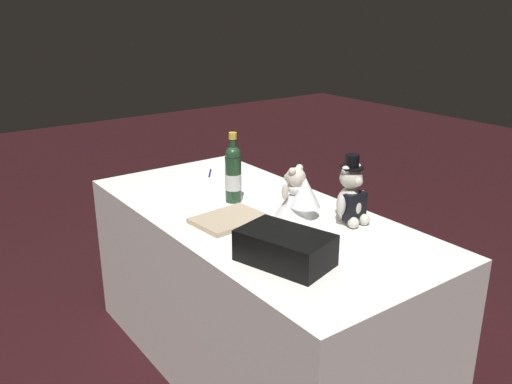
{
  "coord_description": "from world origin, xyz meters",
  "views": [
    {
      "loc": [
        1.81,
        -1.32,
        1.67
      ],
      "look_at": [
        0.0,
        0.0,
        0.88
      ],
      "focal_mm": 37.95,
      "sensor_mm": 36.0,
      "label": 1
    }
  ],
  "objects_px": {
    "guestbook": "(229,219)",
    "teddy_bear_groom": "(351,196)",
    "gift_case_black": "(285,248)",
    "champagne_bottle": "(233,173)",
    "signing_pen": "(210,173)",
    "teddy_bear_bride": "(298,195)"
  },
  "relations": [
    {
      "from": "gift_case_black",
      "to": "guestbook",
      "type": "bearing_deg",
      "value": 173.45
    },
    {
      "from": "signing_pen",
      "to": "gift_case_black",
      "type": "height_order",
      "value": "gift_case_black"
    },
    {
      "from": "teddy_bear_bride",
      "to": "champagne_bottle",
      "type": "height_order",
      "value": "champagne_bottle"
    },
    {
      "from": "teddy_bear_bride",
      "to": "teddy_bear_groom",
      "type": "bearing_deg",
      "value": 33.96
    },
    {
      "from": "teddy_bear_groom",
      "to": "champagne_bottle",
      "type": "height_order",
      "value": "champagne_bottle"
    },
    {
      "from": "teddy_bear_groom",
      "to": "teddy_bear_bride",
      "type": "xyz_separation_m",
      "value": [
        -0.19,
        -0.13,
        -0.02
      ]
    },
    {
      "from": "teddy_bear_groom",
      "to": "gift_case_black",
      "type": "bearing_deg",
      "value": -74.53
    },
    {
      "from": "teddy_bear_groom",
      "to": "signing_pen",
      "type": "distance_m",
      "value": 0.97
    },
    {
      "from": "signing_pen",
      "to": "guestbook",
      "type": "distance_m",
      "value": 0.71
    },
    {
      "from": "teddy_bear_bride",
      "to": "champagne_bottle",
      "type": "xyz_separation_m",
      "value": [
        -0.32,
        -0.12,
        0.04
      ]
    },
    {
      "from": "champagne_bottle",
      "to": "signing_pen",
      "type": "relative_size",
      "value": 2.84
    },
    {
      "from": "teddy_bear_groom",
      "to": "teddy_bear_bride",
      "type": "relative_size",
      "value": 1.32
    },
    {
      "from": "teddy_bear_bride",
      "to": "guestbook",
      "type": "bearing_deg",
      "value": -113.08
    },
    {
      "from": "guestbook",
      "to": "teddy_bear_groom",
      "type": "bearing_deg",
      "value": 47.52
    },
    {
      "from": "signing_pen",
      "to": "teddy_bear_bride",
      "type": "bearing_deg",
      "value": -1.31
    },
    {
      "from": "teddy_bear_bride",
      "to": "signing_pen",
      "type": "relative_size",
      "value": 1.94
    },
    {
      "from": "champagne_bottle",
      "to": "gift_case_black",
      "type": "distance_m",
      "value": 0.68
    },
    {
      "from": "teddy_bear_groom",
      "to": "gift_case_black",
      "type": "xyz_separation_m",
      "value": [
        0.13,
        -0.46,
        -0.06
      ]
    },
    {
      "from": "teddy_bear_groom",
      "to": "signing_pen",
      "type": "xyz_separation_m",
      "value": [
        -0.95,
        -0.11,
        -0.11
      ]
    },
    {
      "from": "champagne_bottle",
      "to": "signing_pen",
      "type": "bearing_deg",
      "value": 162.33
    },
    {
      "from": "guestbook",
      "to": "gift_case_black",
      "type": "bearing_deg",
      "value": -11.81
    },
    {
      "from": "signing_pen",
      "to": "gift_case_black",
      "type": "xyz_separation_m",
      "value": [
        1.08,
        -0.35,
        0.05
      ]
    }
  ]
}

